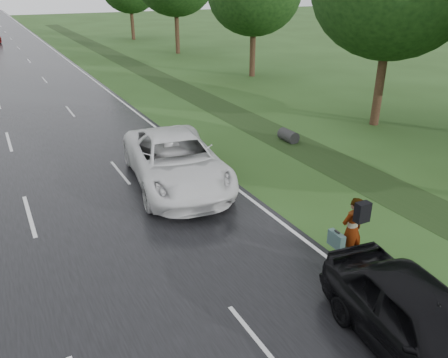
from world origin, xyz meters
TOP-DOWN VIEW (x-y plane):
  - edge_stripe_east at (6.75, 45.00)m, footprint 0.12×180.00m
  - drainage_ditch at (11.50, 18.71)m, footprint 2.20×120.00m
  - pedestrian at (7.18, 1.41)m, footprint 0.83×0.76m
  - white_pickup at (5.06, 8.04)m, footprint 3.92×6.84m
  - dark_sedan at (6.00, -1.74)m, footprint 2.61×5.00m

SIDE VIEW (x-z plane):
  - drainage_ditch at x=11.50m, z-range -0.24..0.32m
  - edge_stripe_east at x=6.75m, z-range 0.04..0.05m
  - dark_sedan at x=6.00m, z-range 0.04..1.66m
  - white_pickup at x=5.06m, z-range 0.04..1.84m
  - pedestrian at x=7.18m, z-range 0.03..1.88m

